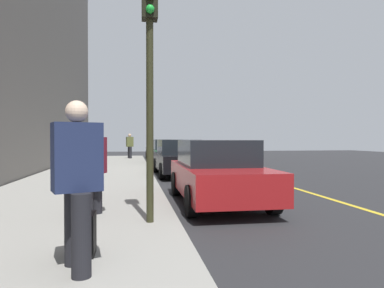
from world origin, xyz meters
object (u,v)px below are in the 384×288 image
pedestrian_burgundy_coat (92,168)px  pedestrian_olive_coat (130,145)px  parked_car_red (217,172)px  rolling_suitcase (86,234)px  pedestrian_navy_coat (77,180)px  parked_car_silver (159,149)px  parked_car_black (178,157)px  parked_car_green (167,152)px  traffic_light_pole (150,56)px

pedestrian_burgundy_coat → pedestrian_olive_coat: 18.92m
parked_car_red → rolling_suitcase: parked_car_red is taller
pedestrian_olive_coat → rolling_suitcase: bearing=-0.9°
rolling_suitcase → pedestrian_navy_coat: bearing=-2.2°
pedestrian_burgundy_coat → pedestrian_navy_coat: bearing=3.1°
parked_car_silver → parked_car_black: same height
parked_car_green → pedestrian_navy_coat: bearing=-8.8°
rolling_suitcase → traffic_light_pole: bearing=150.9°
pedestrian_navy_coat → rolling_suitcase: bearing=177.8°
parked_car_silver → pedestrian_burgundy_coat: (19.85, -2.70, 0.26)m
pedestrian_burgundy_coat → pedestrian_olive_coat: (-18.91, 0.48, 0.08)m
parked_car_red → traffic_light_pole: bearing=-37.1°
pedestrian_navy_coat → parked_car_black: bearing=167.1°
pedestrian_burgundy_coat → traffic_light_pole: 2.25m
rolling_suitcase → parked_car_green: bearing=171.0°
parked_car_silver → traffic_light_pole: traffic_light_pole is taller
parked_car_green → pedestrian_olive_coat: 5.37m
parked_car_silver → parked_car_black: 11.67m
pedestrian_navy_coat → pedestrian_olive_coat: bearing=179.1°
pedestrian_navy_coat → parked_car_green: bearing=171.2°
parked_car_silver → pedestrian_navy_coat: (22.52, -2.56, 0.35)m
pedestrian_olive_coat → pedestrian_navy_coat: bearing=-0.9°
traffic_light_pole → rolling_suitcase: (1.51, -0.84, -2.51)m
traffic_light_pole → rolling_suitcase: traffic_light_pole is taller
pedestrian_burgundy_coat → pedestrian_navy_coat: 2.68m
parked_car_black → pedestrian_navy_coat: size_ratio=2.67×
pedestrian_burgundy_coat → parked_car_red: bearing=120.3°
parked_car_black → pedestrian_olive_coat: pedestrian_olive_coat is taller
pedestrian_olive_coat → rolling_suitcase: 21.11m
parked_car_black → traffic_light_pole: bearing=-10.4°
parked_car_silver → pedestrian_olive_coat: 2.44m
parked_car_red → traffic_light_pole: traffic_light_pole is taller
parked_car_silver → rolling_suitcase: size_ratio=5.44×
parked_car_silver → pedestrian_burgundy_coat: bearing=-7.8°
parked_car_green → parked_car_black: bearing=-1.0°
pedestrian_olive_coat → pedestrian_navy_coat: 21.59m
parked_car_black → pedestrian_olive_coat: size_ratio=2.68×
parked_car_black → pedestrian_olive_coat: bearing=-168.7°
pedestrian_olive_coat → rolling_suitcase: (21.10, -0.31, -0.70)m
parked_car_green → traffic_light_pole: size_ratio=1.15×
parked_car_red → pedestrian_olive_coat: pedestrian_olive_coat is taller
parked_car_green → parked_car_black: (5.88, -0.10, 0.00)m
parked_car_silver → pedestrian_olive_coat: size_ratio=2.62×
parked_car_green → parked_car_red: (12.47, -0.02, -0.00)m
pedestrian_burgundy_coat → pedestrian_navy_coat: pedestrian_navy_coat is taller
parked_car_green → rolling_suitcase: (16.24, -2.57, -0.35)m
parked_car_black → pedestrian_burgundy_coat: bearing=-17.8°
traffic_light_pole → pedestrian_burgundy_coat: bearing=-124.0°
parked_car_black → rolling_suitcase: parked_car_black is taller
parked_car_silver → pedestrian_navy_coat: pedestrian_navy_coat is taller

